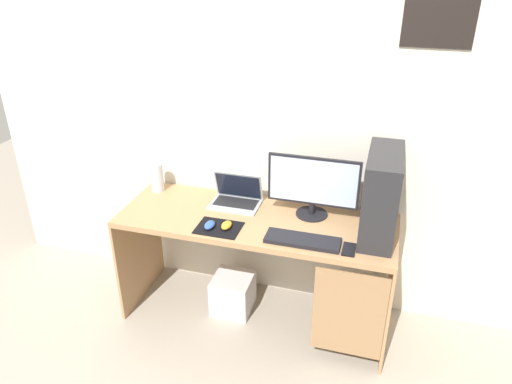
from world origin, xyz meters
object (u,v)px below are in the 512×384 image
Objects in this scene: laptop at (236,198)px; subwoofer at (233,293)px; mouse_left at (226,225)px; keyboard at (303,240)px; mouse_right at (210,225)px; monitor at (313,186)px; pc_tower at (381,195)px; cell_phone at (349,249)px; speaker at (157,177)px.

subwoofer is (0.01, -0.13, -0.66)m from laptop.
subwoofer is (-0.03, 0.17, -0.64)m from mouse_left.
keyboard is at bearing -21.63° from subwoofer.
mouse_right is at bearing -99.16° from laptop.
monitor is 0.96m from subwoofer.
monitor is at bearing 13.61° from subwoofer.
pc_tower is 0.99m from mouse_right.
mouse_right is 0.81m from cell_phone.
cell_phone is at bearing -15.20° from subwoofer.
mouse_left is (-0.84, -0.20, -0.22)m from pc_tower.
mouse_right is (-0.54, -0.32, -0.18)m from monitor.
cell_phone is (1.32, -0.37, -0.09)m from speaker.
cell_phone is at bearing -120.22° from pc_tower.
pc_tower reaches higher than cell_phone.
laptop reaches higher than keyboard.
monitor is 0.36m from keyboard.
mouse_right is 0.37× the size of subwoofer.
mouse_left is (-0.46, 0.02, 0.01)m from keyboard.
pc_tower is 0.90× the size of monitor.
pc_tower is at bearing 29.11° from keyboard.
mouse_left is at bearing 14.74° from mouse_right.
keyboard is 0.26m from cell_phone.
pc_tower reaches higher than laptop.
mouse_right reaches higher than keyboard.
mouse_right is at bearing -166.75° from pc_tower.
laptop is at bearing 172.88° from pc_tower.
laptop is 3.25× the size of mouse_right.
monitor reaches higher than cell_phone.
laptop is at bearing 93.37° from subwoofer.
laptop is 3.25× the size of mouse_left.
speaker is (-0.57, 0.03, 0.06)m from laptop.
mouse_left reaches higher than cell_phone.
mouse_left is 1.00× the size of mouse_right.
laptop reaches higher than speaker.
laptop is 0.57m from speaker.
mouse_right is at bearing -165.26° from mouse_left.
speaker is at bearing 174.36° from pc_tower.
pc_tower is at bearing 13.25° from mouse_right.
subwoofer is (0.06, 0.20, -0.64)m from mouse_right.
monitor is at bearing 166.50° from pc_tower.
cell_phone is at bearing -0.27° from mouse_right.
speaker is 0.46× the size of keyboard.
subwoofer is at bearing 72.89° from mouse_right.
cell_phone is (0.26, -0.01, -0.01)m from keyboard.
speaker is 1.50× the size of cell_phone.
monitor is 0.52m from laptop.
subwoofer is at bearing 164.80° from cell_phone.
monitor is at bearing -2.63° from speaker.
speaker is 0.93m from subwoofer.
keyboard is at bearing -150.89° from pc_tower.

